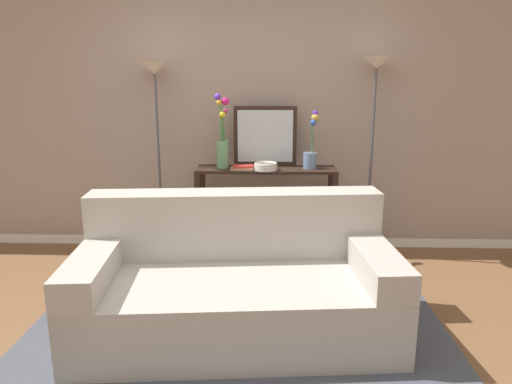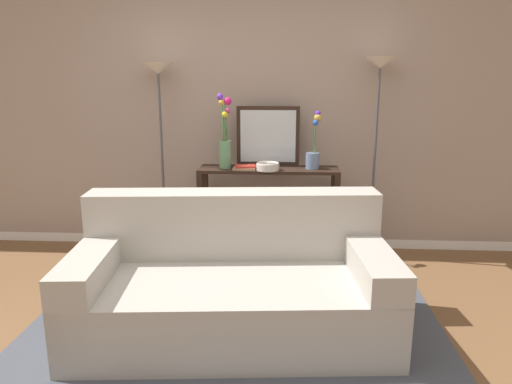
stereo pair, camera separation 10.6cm
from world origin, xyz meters
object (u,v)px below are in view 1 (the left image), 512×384
Objects in this scene: vase_short_flowers at (311,151)px; book_stack at (243,167)px; couch at (236,287)px; floor_lamp_left at (156,106)px; fruit_bowl at (266,166)px; console_table at (266,197)px; floor_lamp_right at (374,102)px; wall_mirror at (265,136)px; book_row_under_console at (226,250)px; vase_tall_flowers at (222,142)px.

vase_short_flowers is 0.63m from book_stack.
couch is 1.96m from floor_lamp_left.
couch is 1.39m from book_stack.
console_table is at bearing 87.69° from fruit_bowl.
wall_mirror is (-0.96, 0.06, -0.31)m from floor_lamp_right.
fruit_bowl is (0.01, -0.23, -0.24)m from wall_mirror.
book_row_under_console is at bearing 98.26° from couch.
console_table is 1.91× the size of vase_tall_flowers.
fruit_bowl is at bearing -166.82° from vase_short_flowers.
book_stack reaches higher than couch.
book_row_under_console is (-1.33, -0.07, -1.37)m from floor_lamp_right.
vase_short_flowers is (0.40, -0.00, 0.43)m from console_table.
book_stack reaches higher than book_row_under_console.
floor_lamp_right is 6.15× the size of book_row_under_console.
fruit_bowl is 0.91m from book_row_under_console.
floor_lamp_left is at bearing -176.29° from wall_mirror.
console_table is 1.28m from floor_lamp_right.
fruit_bowl reaches higher than console_table.
console_table is at bearing 3.15° from vase_tall_flowers.
floor_lamp_right is 0.70m from vase_short_flowers.
wall_mirror is 2.80× the size of book_stack.
vase_tall_flowers is 1.02m from book_row_under_console.
vase_tall_flowers is at bearing 162.53° from book_stack.
vase_short_flowers is at bearing -0.27° from book_row_under_console.
vase_tall_flowers reaches higher than wall_mirror.
floor_lamp_left is at bearing 170.16° from fruit_bowl.
vase_tall_flowers reaches higher than vase_short_flowers.
vase_short_flowers reaches higher than console_table.
book_row_under_console is (-0.37, 0.00, -0.52)m from console_table.
fruit_bowl is at bearing -14.84° from book_row_under_console.
wall_mirror is at bearing 20.60° from book_row_under_console.
floor_lamp_right reaches higher than book_stack.
console_table is at bearing 20.93° from book_stack.
vase_tall_flowers reaches higher than couch.
floor_lamp_left reaches higher than book_row_under_console.
vase_short_flowers is at bearing 13.18° from fruit_bowl.
floor_lamp_right is 8.90× the size of fruit_bowl.
wall_mirror reaches higher than fruit_bowl.
vase_short_flowers is 2.51× the size of fruit_bowl.
vase_tall_flowers reaches higher than console_table.
floor_lamp_right is at bearing 51.50° from couch.
book_stack is at bearing -132.14° from wall_mirror.
couch is 1.62m from vase_short_flowers.
book_stack is (-0.20, 0.02, -0.02)m from fruit_bowl.
vase_tall_flowers is at bearing -175.98° from floor_lamp_right.
floor_lamp_right reaches higher than fruit_bowl.
couch is 10.05× the size of book_stack.
console_table is 6.13× the size of book_stack.
vase_short_flowers is 0.43m from fruit_bowl.
couch is 2.13m from floor_lamp_right.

